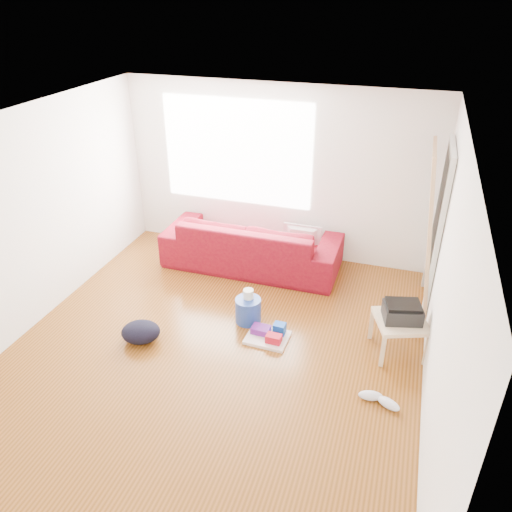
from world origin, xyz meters
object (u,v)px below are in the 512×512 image
(sofa, at_px, (252,265))
(cleaning_tray, at_px, (269,335))
(bucket, at_px, (248,321))
(backpack, at_px, (142,340))
(side_table, at_px, (400,324))
(tv_stand, at_px, (300,255))

(sofa, distance_m, cleaning_tray, 1.72)
(bucket, relative_size, cleaning_tray, 0.63)
(cleaning_tray, xyz_separation_m, backpack, (-1.39, -0.49, -0.05))
(side_table, xyz_separation_m, backpack, (-2.81, -0.73, -0.36))
(side_table, relative_size, bucket, 2.17)
(sofa, xyz_separation_m, bucket, (0.38, -1.31, 0.00))
(tv_stand, height_order, backpack, tv_stand)
(bucket, bearing_deg, backpack, -144.75)
(side_table, height_order, bucket, side_table)
(tv_stand, distance_m, bucket, 1.61)
(sofa, xyz_separation_m, cleaning_tray, (0.72, -1.56, 0.05))
(sofa, height_order, tv_stand, sofa)
(tv_stand, bearing_deg, bucket, -91.63)
(sofa, height_order, cleaning_tray, sofa)
(bucket, bearing_deg, tv_stand, 80.23)
(sofa, height_order, backpack, sofa)
(sofa, height_order, bucket, sofa)
(backpack, bearing_deg, sofa, 52.12)
(sofa, distance_m, backpack, 2.16)
(sofa, bearing_deg, backpack, 71.98)
(sofa, relative_size, bucket, 7.97)
(bucket, height_order, backpack, bucket)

